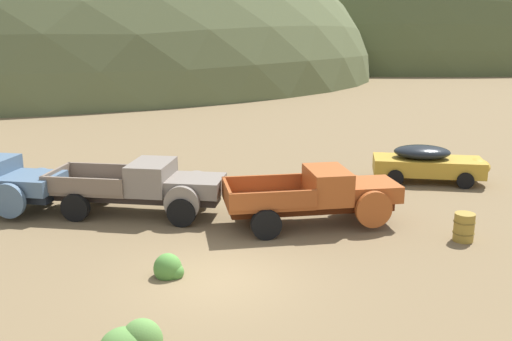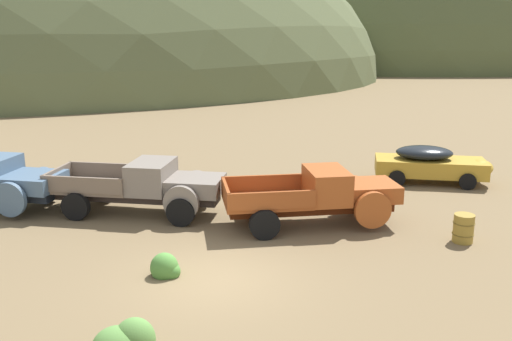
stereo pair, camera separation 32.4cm
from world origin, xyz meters
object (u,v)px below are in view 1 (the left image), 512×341
truck_primer_gray (150,187)px  car_mustard (431,163)px  oil_drum_by_truck (464,227)px  truck_oxide_orange (323,195)px

truck_primer_gray → car_mustard: (11.50, 2.93, -0.18)m
car_mustard → oil_drum_by_truck: size_ratio=5.65×
truck_oxide_orange → car_mustard: bearing=35.8°
truck_primer_gray → oil_drum_by_truck: truck_primer_gray is taller
truck_primer_gray → oil_drum_by_truck: bearing=-6.0°
truck_oxide_orange → oil_drum_by_truck: bearing=-29.8°
truck_primer_gray → oil_drum_by_truck: (9.73, -3.67, -0.55)m
truck_oxide_orange → car_mustard: size_ratio=1.16×
truck_primer_gray → truck_oxide_orange: 6.01m
truck_oxide_orange → truck_primer_gray: bearing=160.9°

